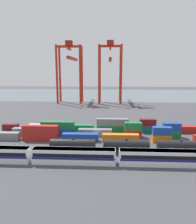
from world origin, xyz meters
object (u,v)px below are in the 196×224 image
gantry_crane_west (70,65)px  shipping_container_5 (162,138)px  passenger_train (74,155)px  shipping_container_23 (147,129)px  gantry_crane_central (110,65)px  freight_tank_row (153,147)px  shipping_container_9 (21,131)px

gantry_crane_west → shipping_container_5: bearing=-63.6°
passenger_train → shipping_container_5: 31.92m
shipping_container_5 → shipping_container_23: 12.12m
gantry_crane_central → gantry_crane_west: bearing=-179.9°
shipping_container_23 → gantry_crane_central: gantry_crane_central is taller
freight_tank_row → gantry_crane_central: bearing=96.8°
freight_tank_row → shipping_container_23: bearing=84.5°
passenger_train → shipping_container_5: bearing=34.7°
shipping_container_23 → gantry_crane_west: gantry_crane_west is taller
shipping_container_23 → gantry_crane_central: size_ratio=0.14×
shipping_container_9 → gantry_crane_central: (32.62, 87.35, 25.64)m
freight_tank_row → gantry_crane_central: 107.23m
shipping_container_23 → passenger_train: bearing=-128.2°
shipping_container_9 → shipping_container_5: bearing=-6.8°
passenger_train → gantry_crane_central: bearing=85.3°
shipping_container_5 → shipping_container_23: (-2.62, 11.83, 0.00)m
freight_tank_row → gantry_crane_west: gantry_crane_west is taller
shipping_container_5 → gantry_crane_west: bearing=116.4°
passenger_train → gantry_crane_central: gantry_crane_central is taller
freight_tank_row → shipping_container_9: 47.79m
freight_tank_row → passenger_train: bearing=-159.9°
shipping_container_5 → shipping_container_9: bearing=173.2°
freight_tank_row → gantry_crane_central: gantry_crane_central is taller
passenger_train → gantry_crane_west: gantry_crane_west is taller
shipping_container_9 → gantry_crane_west: bearing=87.8°
gantry_crane_central → shipping_container_23: bearing=-79.9°
shipping_container_5 → gantry_crane_central: bearing=100.4°
shipping_container_5 → shipping_container_23: size_ratio=1.00×
shipping_container_9 → gantry_crane_central: size_ratio=0.14×
shipping_container_23 → gantry_crane_west: size_ratio=0.14×
shipping_container_9 → shipping_container_23: bearing=7.2°
freight_tank_row → shipping_container_5: 11.35m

